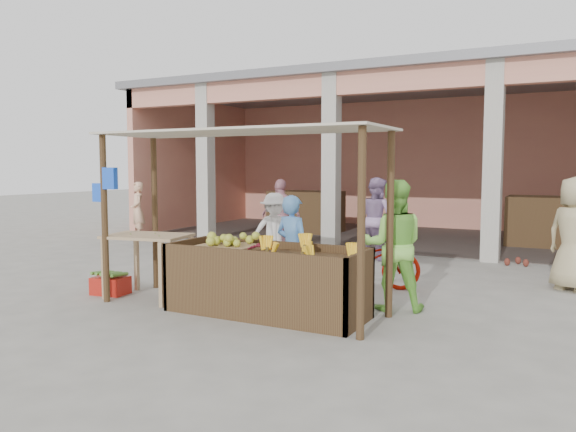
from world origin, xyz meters
The scene contains 20 objects.
ground centered at (0.00, 0.00, 0.00)m, with size 60.00×60.00×0.00m, color gray.
market_building centered at (0.05, 8.93, 2.70)m, with size 14.40×6.40×4.20m.
fruit_stall centered at (0.50, 0.00, 0.40)m, with size 2.60×0.95×0.80m, color #4F391F.
stall_awning centered at (-0.01, 0.06, 1.98)m, with size 4.09×1.35×2.39m.
banana_heap centered at (1.11, -0.06, 0.90)m, with size 1.10×0.60×0.20m, color yellow, non-canonical shape.
melon_tray centered at (-0.13, 0.05, 0.89)m, with size 0.76×0.66×0.20m.
berry_heap centered at (0.42, 0.00, 0.87)m, with size 0.46×0.38×0.15m, color maroon.
side_table centered at (-1.47, -0.01, 0.79)m, with size 1.28×0.97×0.93m.
papaya_pile centered at (-1.47, -0.01, 1.03)m, with size 0.65×0.37×0.19m, color #569330, non-canonical shape.
red_crate centered at (-2.15, -0.08, 0.13)m, with size 0.50×0.36×0.26m, color #B51D13.
plantain_bundle centered at (-2.15, -0.08, 0.30)m, with size 0.42×0.29×0.08m, color #579034, non-canonical shape.
produce_sacks centered at (3.03, 5.37, 0.28)m, with size 0.75×0.70×0.57m.
vendor_blue centered at (0.48, 0.78, 0.81)m, with size 0.61×0.44×1.62m, color #5088CB.
vendor_green centered at (1.88, 0.99, 0.92)m, with size 0.88×0.51×1.84m, color #8BDD51.
motorcycle centered at (1.11, 1.99, 0.48)m, with size 1.84×0.63×0.96m, color #940F02.
shopper_a centered at (-0.89, 2.75, 0.77)m, with size 0.99×0.50×1.55m, color silver.
shopper_b centered at (-1.86, 4.81, 0.87)m, with size 1.03×0.55×1.75m, color #C48390.
shopper_c centered at (4.01, 3.39, 0.98)m, with size 0.94×0.61×1.95m, color tan.
shopper_e centered at (-6.34, 5.12, 0.79)m, with size 0.59×0.44×1.57m, color #F8BC92.
shopper_f centered at (0.34, 4.88, 0.92)m, with size 0.90×0.52×1.85m, color #9A7AA7.
Camera 1 is at (4.04, -6.21, 1.91)m, focal length 35.00 mm.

